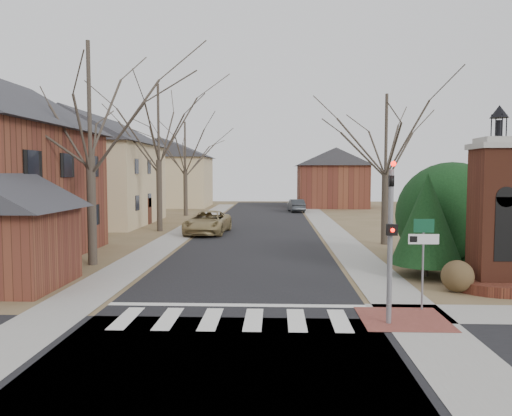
{
  "coord_description": "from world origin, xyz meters",
  "views": [
    {
      "loc": [
        1.21,
        -12.87,
        4.1
      ],
      "look_at": [
        0.47,
        6.0,
        2.78
      ],
      "focal_mm": 35.0,
      "sensor_mm": 36.0,
      "label": 1
    }
  ],
  "objects_px": {
    "traffic_signal_pole": "(391,230)",
    "brick_gate_monument": "(496,228)",
    "pickup_truck": "(208,222)",
    "distant_car": "(296,206)",
    "sign_post": "(423,246)"
  },
  "relations": [
    {
      "from": "traffic_signal_pole",
      "to": "brick_gate_monument",
      "type": "bearing_deg",
      "value": 43.24
    },
    {
      "from": "brick_gate_monument",
      "to": "pickup_truck",
      "type": "distance_m",
      "value": 19.99
    },
    {
      "from": "traffic_signal_pole",
      "to": "distant_car",
      "type": "bearing_deg",
      "value": 91.31
    },
    {
      "from": "distant_car",
      "to": "traffic_signal_pole",
      "type": "bearing_deg",
      "value": 85.13
    },
    {
      "from": "traffic_signal_pole",
      "to": "pickup_truck",
      "type": "distance_m",
      "value": 21.54
    },
    {
      "from": "sign_post",
      "to": "distant_car",
      "type": "xyz_separation_m",
      "value": [
        -2.19,
        38.09,
        -1.27
      ]
    },
    {
      "from": "traffic_signal_pole",
      "to": "distant_car",
      "type": "xyz_separation_m",
      "value": [
        -0.9,
        39.5,
        -1.91
      ]
    },
    {
      "from": "pickup_truck",
      "to": "sign_post",
      "type": "bearing_deg",
      "value": -60.31
    },
    {
      "from": "traffic_signal_pole",
      "to": "brick_gate_monument",
      "type": "relative_size",
      "value": 0.69
    },
    {
      "from": "sign_post",
      "to": "distant_car",
      "type": "bearing_deg",
      "value": 93.3
    },
    {
      "from": "brick_gate_monument",
      "to": "distant_car",
      "type": "relative_size",
      "value": 1.58
    },
    {
      "from": "pickup_truck",
      "to": "distant_car",
      "type": "xyz_separation_m",
      "value": [
        6.8,
        19.47,
        -0.1
      ]
    },
    {
      "from": "brick_gate_monument",
      "to": "distant_car",
      "type": "height_order",
      "value": "brick_gate_monument"
    },
    {
      "from": "distant_car",
      "to": "brick_gate_monument",
      "type": "bearing_deg",
      "value": 92.9
    },
    {
      "from": "sign_post",
      "to": "pickup_truck",
      "type": "xyz_separation_m",
      "value": [
        -8.99,
        18.62,
        -1.18
      ]
    }
  ]
}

